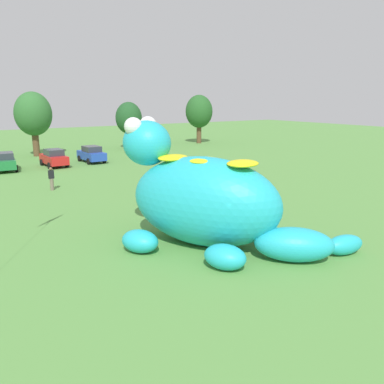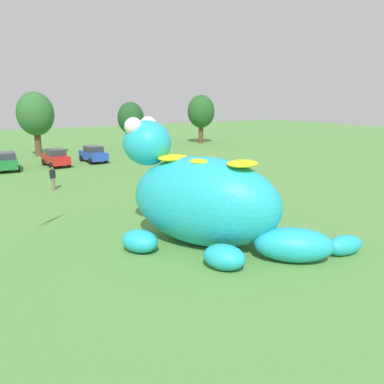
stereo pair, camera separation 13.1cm
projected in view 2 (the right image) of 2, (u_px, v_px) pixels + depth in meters
name	position (u px, v px, depth m)	size (l,w,h in m)	color
ground_plane	(232.00, 248.00, 17.57)	(160.00, 160.00, 0.00)	#568E42
giant_inflatable_creature	(204.00, 200.00, 17.63)	(9.18, 9.60, 5.73)	#23B2C6
car_green	(7.00, 161.00, 36.36)	(2.25, 4.25, 1.72)	#1E7238
car_red	(56.00, 158.00, 38.62)	(2.11, 4.19, 1.72)	red
car_blue	(93.00, 154.00, 41.16)	(2.11, 4.19, 1.72)	#2347B7
tree_mid_left	(35.00, 114.00, 44.67)	(4.15, 4.15, 7.37)	brown
tree_centre_left	(131.00, 118.00, 51.51)	(3.47, 3.47, 6.16)	brown
tree_centre	(201.00, 112.00, 57.92)	(4.02, 4.02, 7.13)	brown
spectator_near_inflatable	(53.00, 179.00, 28.51)	(0.38, 0.26, 1.71)	#726656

